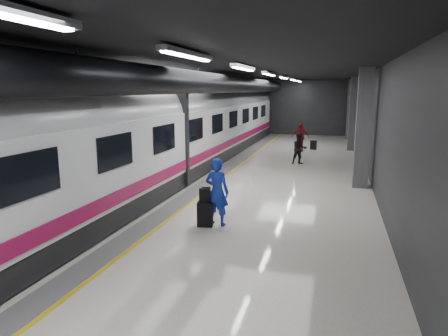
% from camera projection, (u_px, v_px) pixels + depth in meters
% --- Properties ---
extents(ground, '(40.00, 40.00, 0.00)m').
position_uv_depth(ground, '(233.00, 191.00, 14.76)').
color(ground, silver).
rests_on(ground, ground).
extents(platform_hall, '(10.02, 40.02, 4.51)m').
position_uv_depth(platform_hall, '(232.00, 94.00, 15.06)').
color(platform_hall, black).
rests_on(platform_hall, ground).
extents(train, '(3.05, 38.00, 4.05)m').
position_uv_depth(train, '(151.00, 133.00, 15.23)').
color(train, black).
rests_on(train, ground).
extents(traveler_main, '(0.75, 0.55, 1.88)m').
position_uv_depth(traveler_main, '(217.00, 192.00, 10.91)').
color(traveler_main, '#1B36CE').
rests_on(traveler_main, ground).
extents(suitcase_main, '(0.46, 0.34, 0.69)m').
position_uv_depth(suitcase_main, '(205.00, 214.00, 10.91)').
color(suitcase_main, black).
rests_on(suitcase_main, ground).
extents(shoulder_bag, '(0.31, 0.22, 0.37)m').
position_uv_depth(shoulder_bag, '(204.00, 195.00, 10.83)').
color(shoulder_bag, black).
rests_on(shoulder_bag, suitcase_main).
extents(traveler_far_a, '(0.93, 0.84, 1.56)m').
position_uv_depth(traveler_far_a, '(299.00, 149.00, 19.99)').
color(traveler_far_a, black).
rests_on(traveler_far_a, ground).
extents(traveler_far_b, '(1.06, 0.52, 1.75)m').
position_uv_depth(traveler_far_b, '(300.00, 137.00, 24.31)').
color(traveler_far_b, maroon).
rests_on(traveler_far_b, ground).
extents(suitcase_far, '(0.40, 0.28, 0.56)m').
position_uv_depth(suitcase_far, '(313.00, 145.00, 25.09)').
color(suitcase_far, black).
rests_on(suitcase_far, ground).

